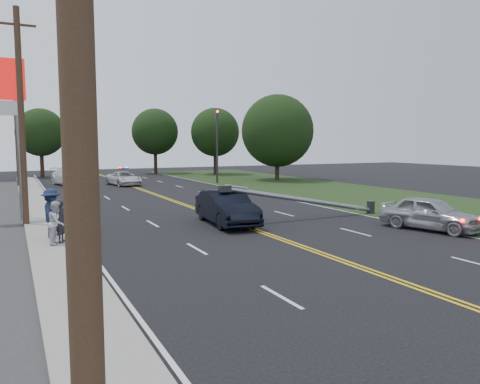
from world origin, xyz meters
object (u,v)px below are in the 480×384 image
traffic_signal (217,140)px  bystander_c (51,213)px  crashed_sedan (227,207)px  emergency_b (71,177)px  bystander_b (57,223)px  waiting_sedan (430,213)px  bystander_d (54,212)px  utility_pole_mid (21,117)px  fallen_streetlight (312,201)px  emergency_a (124,179)px  bystander_a (62,221)px  utility_pole_far (16,129)px

traffic_signal → bystander_c: 27.74m
crashed_sedan → emergency_b: bearing=104.4°
crashed_sedan → bystander_b: bearing=-162.8°
waiting_sedan → bystander_b: 15.81m
emergency_b → bystander_d: 24.10m
traffic_signal → utility_pole_mid: 25.12m
emergency_b → crashed_sedan: bearing=-94.2°
fallen_streetlight → utility_pole_mid: bearing=163.4°
fallen_streetlight → bystander_d: 12.44m
crashed_sedan → bystander_c: bearing=-173.1°
waiting_sedan → bystander_c: (-15.47, 5.03, 0.36)m
emergency_b → bystander_d: (-3.26, -23.87, 0.10)m
crashed_sedan → emergency_a: bearing=94.5°
utility_pole_mid → crashed_sedan: utility_pole_mid is taller
emergency_b → bystander_a: bearing=-110.8°
emergency_b → bystander_c: bearing=-111.7°
waiting_sedan → bystander_a: (-15.20, 3.85, 0.20)m
fallen_streetlight → emergency_a: 23.89m
fallen_streetlight → crashed_sedan: size_ratio=1.87×
bystander_d → utility_pole_far: bearing=-9.6°
utility_pole_mid → bystander_a: bearing=-77.8°
traffic_signal → fallen_streetlight: (-4.11, -22.00, -3.29)m
emergency_b → bystander_c: size_ratio=2.80×
traffic_signal → emergency_a: bearing=170.7°
waiting_sedan → emergency_b: bearing=95.3°
emergency_a → bystander_a: bystander_a is taller
crashed_sedan → utility_pole_far: bearing=113.3°
utility_pole_far → bystander_d: (1.06, -24.29, -4.18)m
emergency_a → bystander_c: bearing=-118.9°
utility_pole_mid → utility_pole_far: size_ratio=1.00×
bystander_a → bystander_c: bearing=35.6°
emergency_b → waiting_sedan: bearing=-82.6°
utility_pole_mid → bystander_d: utility_pole_mid is taller
bystander_b → bystander_d: 3.09m
fallen_streetlight → bystander_c: bearing=179.8°
crashed_sedan → emergency_a: (0.06, 23.08, -0.19)m
utility_pole_far → emergency_b: utility_pole_far is taller
waiting_sedan → bystander_d: bearing=140.1°
utility_pole_far → waiting_sedan: (16.31, -31.00, -4.33)m
traffic_signal → bystander_c: bearing=-127.2°
fallen_streetlight → emergency_b: size_ratio=1.69×
traffic_signal → waiting_sedan: (-1.19, -26.99, -3.45)m
emergency_b → bystander_b: (-3.41, -26.96, 0.13)m
crashed_sedan → bystander_c: bystander_c is taller
emergency_b → bystander_c: bystander_c is taller
utility_pole_mid → bystander_b: utility_pole_mid is taller
fallen_streetlight → bystander_d: fallen_streetlight is taller
crashed_sedan → emergency_b: size_ratio=0.90×
traffic_signal → bystander_b: 28.84m
fallen_streetlight → bystander_a: 12.33m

